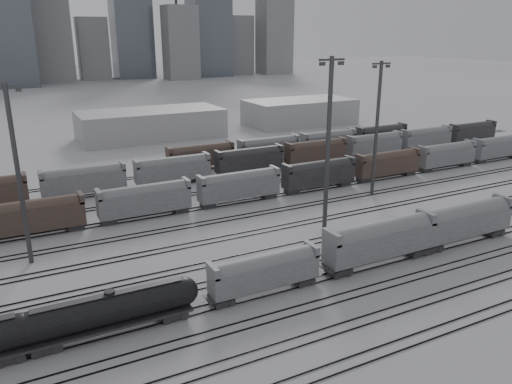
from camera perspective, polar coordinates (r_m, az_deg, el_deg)
name	(u,v)px	position (r m, az deg, el deg)	size (l,w,h in m)	color
ground	(294,290)	(60.18, 4.37, -11.16)	(900.00, 900.00, 0.00)	silver
tracks	(232,238)	(74.06, -2.72, -5.27)	(220.00, 71.50, 0.16)	black
tank_car_b	(111,310)	(53.23, -16.23, -12.80)	(18.34, 3.06, 4.53)	black
hopper_car_a	(265,270)	(58.03, 1.00, -8.95)	(13.40, 2.66, 4.79)	black
hopper_car_b	(380,239)	(66.79, 14.03, -5.20)	(16.23, 3.23, 5.81)	black
hopper_car_c	(465,219)	(77.45, 22.78, -2.91)	(15.96, 3.17, 5.71)	black
light_mast_b	(18,172)	(69.00, -25.57, 2.08)	(3.76, 0.60, 23.47)	#3B3B3E
light_mast_c	(328,143)	(73.18, 8.25, 5.57)	(4.16, 0.67, 26.01)	#3B3B3E
light_mast_d	(377,126)	(92.81, 13.64, 7.30)	(3.90, 0.62, 24.40)	#3B3B3E
bg_string_near	(239,187)	(88.64, -1.95, 0.55)	(151.00, 3.00, 5.60)	gray
bg_string_mid	(249,161)	(106.70, -0.77, 3.55)	(151.00, 3.00, 5.60)	black
bg_string_far	(299,146)	(121.85, 4.95, 5.29)	(66.00, 3.00, 5.60)	#4E3831
warehouse_mid	(151,124)	(146.85, -11.91, 7.60)	(40.00, 18.00, 8.00)	#9A9A9C
warehouse_right	(300,112)	(166.93, 5.02, 9.11)	(35.00, 18.00, 8.00)	#9A9A9C
skyline	(61,22)	(326.98, -21.44, 17.66)	(316.00, 22.40, 95.00)	gray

